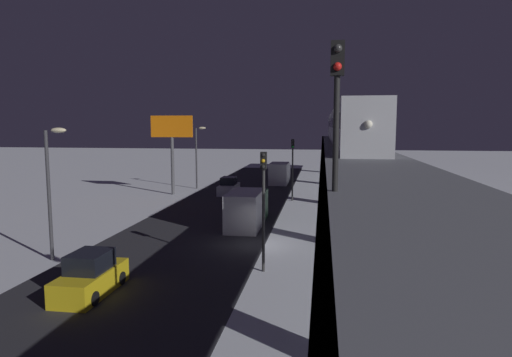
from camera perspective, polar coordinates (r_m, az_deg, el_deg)
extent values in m
plane|color=silver|center=(29.30, -0.03, -8.54)|extent=(240.00, 240.00, 0.00)
cube|color=#28282D|center=(30.39, -9.30, -8.06)|extent=(11.00, 107.03, 0.01)
cube|color=slate|center=(28.14, 13.44, 2.14)|extent=(5.00, 107.03, 0.80)
cube|color=#38383D|center=(28.03, 8.59, 2.23)|extent=(0.24, 104.89, 0.80)
cylinder|color=slate|center=(74.04, 10.39, 2.65)|extent=(1.40, 1.40, 5.15)
cylinder|color=slate|center=(58.81, 10.86, 1.61)|extent=(1.40, 1.40, 5.15)
cylinder|color=slate|center=(43.61, 11.65, -0.17)|extent=(1.40, 1.40, 5.15)
cylinder|color=slate|center=(28.52, 13.28, -3.83)|extent=(1.40, 1.40, 5.15)
cylinder|color=slate|center=(13.88, 18.60, -15.39)|extent=(1.40, 1.40, 5.15)
cube|color=#B7BABF|center=(33.66, 12.73, 6.47)|extent=(2.90, 18.00, 3.40)
cube|color=black|center=(33.66, 12.75, 7.16)|extent=(2.94, 16.20, 0.90)
cube|color=#B7BABF|center=(52.23, 11.26, 6.54)|extent=(2.90, 18.00, 3.40)
cube|color=black|center=(52.23, 11.27, 6.99)|extent=(2.94, 16.20, 0.90)
cube|color=#B7BABF|center=(70.82, 10.56, 6.58)|extent=(2.90, 18.00, 3.40)
cube|color=black|center=(70.82, 10.57, 6.91)|extent=(2.94, 16.20, 0.90)
sphere|color=white|center=(24.64, 14.26, 6.78)|extent=(0.44, 0.44, 0.44)
cylinder|color=black|center=(12.17, 10.26, 5.84)|extent=(0.16, 0.16, 3.20)
cube|color=black|center=(12.30, 10.46, 14.96)|extent=(0.36, 0.28, 0.90)
sphere|color=#333333|center=(12.17, 10.51, 16.14)|extent=(0.22, 0.22, 0.22)
sphere|color=red|center=(12.11, 10.46, 14.00)|extent=(0.22, 0.22, 0.22)
cube|color=gold|center=(22.41, -20.49, -12.36)|extent=(1.80, 4.25, 1.10)
cube|color=black|center=(22.11, -20.59, -9.94)|extent=(1.58, 2.04, 0.87)
cylinder|color=black|center=(21.01, -20.14, -14.31)|extent=(0.20, 0.64, 0.64)
cylinder|color=black|center=(21.85, -24.20, -13.67)|extent=(0.20, 0.64, 0.64)
cylinder|color=black|center=(23.20, -16.97, -12.16)|extent=(0.20, 0.64, 0.64)
cylinder|color=black|center=(23.97, -20.74, -11.70)|extent=(0.20, 0.64, 0.64)
cube|color=silver|center=(50.71, -3.52, -1.40)|extent=(1.80, 4.55, 1.10)
cube|color=black|center=(50.58, -3.53, -0.29)|extent=(1.58, 2.18, 0.87)
cube|color=silver|center=(63.47, 3.32, 0.84)|extent=(2.30, 2.20, 2.40)
cube|color=silver|center=(59.69, 2.99, 0.66)|extent=(2.40, 5.00, 2.80)
cube|color=#2D6038|center=(37.38, -0.39, -3.30)|extent=(2.30, 2.20, 2.40)
cube|color=silver|center=(33.65, -1.40, -4.08)|extent=(2.40, 5.00, 2.80)
cylinder|color=#2D2D2D|center=(23.48, 0.97, -5.48)|extent=(0.16, 0.16, 5.50)
cube|color=black|center=(23.01, 0.99, 2.33)|extent=(0.32, 0.32, 0.90)
sphere|color=black|center=(22.81, 0.93, 3.04)|extent=(0.20, 0.20, 0.20)
sphere|color=yellow|center=(22.84, 0.93, 2.29)|extent=(0.20, 0.20, 0.20)
sphere|color=black|center=(22.86, 0.92, 1.54)|extent=(0.20, 0.20, 0.20)
cylinder|color=#2D2D2D|center=(45.88, 4.72, 0.50)|extent=(0.16, 0.16, 5.50)
cube|color=black|center=(45.65, 4.76, 4.50)|extent=(0.32, 0.32, 0.90)
sphere|color=black|center=(45.46, 4.75, 4.87)|extent=(0.20, 0.20, 0.20)
sphere|color=black|center=(45.47, 4.74, 4.49)|extent=(0.20, 0.20, 0.20)
sphere|color=#19E53F|center=(45.48, 4.74, 4.11)|extent=(0.20, 0.20, 0.20)
cylinder|color=#4C4C51|center=(51.01, -10.69, 1.60)|extent=(0.36, 0.36, 6.50)
cube|color=orange|center=(50.81, -10.80, 6.60)|extent=(4.80, 0.30, 2.40)
cylinder|color=#38383D|center=(27.93, -25.09, -2.07)|extent=(0.20, 0.20, 7.50)
ellipsoid|color=#F4E5B2|center=(27.21, -24.08, 5.69)|extent=(0.90, 0.44, 0.30)
cylinder|color=#38383D|center=(55.29, -7.68, 2.57)|extent=(0.20, 0.20, 7.50)
ellipsoid|color=#F4E5B2|center=(54.93, -6.94, 6.47)|extent=(0.90, 0.44, 0.30)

